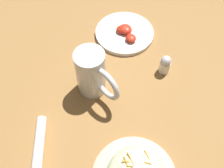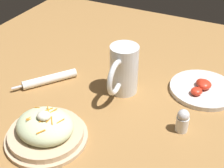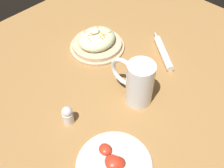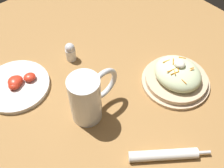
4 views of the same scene
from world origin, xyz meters
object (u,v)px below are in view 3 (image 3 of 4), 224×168
(salad_plate, at_px, (97,42))
(tomato_plate, at_px, (114,165))
(beer_mug, at_px, (138,85))
(napkin_roll, at_px, (163,53))
(salt_shaker, at_px, (68,115))

(salad_plate, height_order, tomato_plate, salad_plate)
(salad_plate, distance_m, tomato_plate, 0.52)
(salad_plate, distance_m, beer_mug, 0.31)
(beer_mug, height_order, tomato_plate, beer_mug)
(napkin_roll, bearing_deg, salt_shaker, 176.41)
(salt_shaker, bearing_deg, napkin_roll, -3.59)
(salad_plate, relative_size, tomato_plate, 1.03)
(beer_mug, bearing_deg, salt_shaker, 156.78)
(napkin_roll, xyz_separation_m, tomato_plate, (-0.48, -0.18, -0.00))
(tomato_plate, bearing_deg, napkin_roll, 20.65)
(salt_shaker, bearing_deg, tomato_plate, -93.10)
(beer_mug, relative_size, napkin_roll, 0.89)
(beer_mug, distance_m, napkin_roll, 0.26)
(salad_plate, distance_m, salt_shaker, 0.37)
(salad_plate, relative_size, beer_mug, 1.33)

